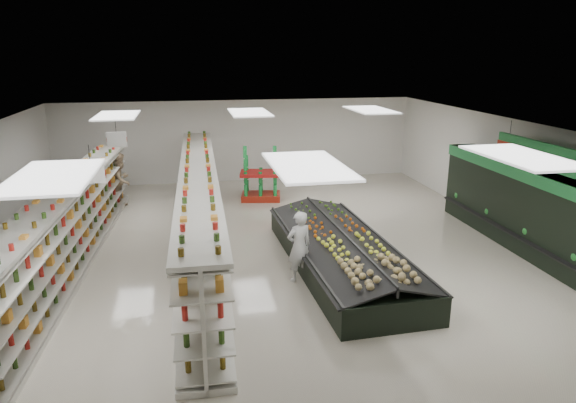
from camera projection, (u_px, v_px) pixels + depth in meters
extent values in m
plane|color=beige|center=(271.00, 253.00, 13.21)|extent=(16.00, 16.00, 0.00)
cube|color=white|center=(270.00, 129.00, 12.32)|extent=(14.00, 16.00, 0.02)
cube|color=white|center=(238.00, 141.00, 20.30)|extent=(14.00, 0.02, 3.20)
cube|color=white|center=(396.00, 397.00, 5.23)|extent=(14.00, 0.02, 3.20)
cube|color=white|center=(522.00, 180.00, 14.06)|extent=(0.02, 16.00, 3.20)
cube|color=black|center=(541.00, 215.00, 12.70)|extent=(0.80, 8.00, 2.20)
cube|color=#207938|center=(546.00, 178.00, 12.43)|extent=(0.85, 8.00, 0.30)
cube|color=black|center=(529.00, 237.00, 12.81)|extent=(0.55, 7.80, 0.15)
cube|color=silver|center=(537.00, 206.00, 12.60)|extent=(0.45, 7.70, 0.03)
cube|color=silver|center=(539.00, 194.00, 12.52)|extent=(0.45, 7.70, 0.03)
cube|color=white|center=(91.00, 173.00, 9.85)|extent=(0.50, 0.06, 0.40)
cube|color=#A92413|center=(91.00, 173.00, 9.85)|extent=(0.52, 0.02, 0.12)
cylinder|color=black|center=(90.00, 158.00, 9.77)|extent=(0.01, 0.01, 0.50)
cube|color=white|center=(117.00, 140.00, 13.62)|extent=(0.50, 0.06, 0.40)
cube|color=#A92413|center=(117.00, 140.00, 13.62)|extent=(0.52, 0.02, 0.12)
cylinder|color=black|center=(116.00, 128.00, 13.54)|extent=(0.01, 0.01, 0.50)
cube|color=#207938|center=(539.00, 154.00, 12.21)|extent=(0.10, 3.20, 0.60)
cube|color=#A92413|center=(537.00, 154.00, 12.20)|extent=(0.03, 3.20, 0.18)
cylinder|color=black|center=(511.00, 130.00, 13.23)|extent=(0.01, 0.01, 0.50)
cube|color=silver|center=(76.00, 261.00, 12.59)|extent=(1.43, 11.31, 0.11)
cube|color=silver|center=(71.00, 227.00, 12.34)|extent=(0.64, 11.27, 1.88)
cube|color=silver|center=(66.00, 188.00, 12.07)|extent=(1.43, 11.31, 0.08)
cube|color=silver|center=(66.00, 257.00, 12.53)|extent=(0.99, 11.19, 0.03)
cube|color=silver|center=(64.00, 241.00, 12.41)|extent=(0.99, 11.19, 0.03)
cube|color=silver|center=(62.00, 225.00, 12.30)|extent=(0.99, 11.19, 0.03)
cube|color=silver|center=(60.00, 209.00, 12.18)|extent=(0.99, 11.19, 0.03)
cube|color=silver|center=(57.00, 192.00, 12.07)|extent=(0.99, 11.19, 0.03)
cube|color=silver|center=(84.00, 256.00, 12.59)|extent=(0.99, 11.19, 0.03)
cube|color=silver|center=(82.00, 240.00, 12.47)|extent=(0.99, 11.19, 0.03)
cube|color=silver|center=(80.00, 224.00, 12.36)|extent=(0.99, 11.19, 0.03)
cube|color=silver|center=(79.00, 208.00, 12.24)|extent=(0.99, 11.19, 0.03)
cube|color=silver|center=(77.00, 192.00, 12.13)|extent=(0.99, 11.19, 0.03)
cube|color=silver|center=(202.00, 246.00, 13.51)|extent=(1.18, 12.36, 0.12)
cube|color=silver|center=(200.00, 211.00, 13.24)|extent=(0.32, 12.34, 2.06)
cube|color=silver|center=(198.00, 171.00, 12.94)|extent=(1.18, 12.36, 0.08)
cube|color=silver|center=(192.00, 243.00, 13.43)|extent=(0.71, 12.24, 0.03)
cube|color=silver|center=(191.00, 226.00, 13.31)|extent=(0.71, 12.24, 0.03)
cube|color=silver|center=(190.00, 210.00, 13.18)|extent=(0.71, 12.24, 0.03)
cube|color=silver|center=(189.00, 193.00, 13.06)|extent=(0.71, 12.24, 0.03)
cube|color=silver|center=(189.00, 176.00, 12.93)|extent=(0.71, 12.24, 0.03)
cube|color=silver|center=(210.00, 242.00, 13.51)|extent=(0.71, 12.24, 0.03)
cube|color=silver|center=(210.00, 225.00, 13.39)|extent=(0.71, 12.24, 0.03)
cube|color=silver|center=(209.00, 209.00, 13.26)|extent=(0.71, 12.24, 0.03)
cube|color=silver|center=(208.00, 192.00, 13.13)|extent=(0.71, 12.24, 0.03)
cube|color=silver|center=(207.00, 175.00, 13.01)|extent=(0.71, 12.24, 0.03)
cube|color=black|center=(341.00, 256.00, 12.24)|extent=(2.37, 6.33, 0.63)
cube|color=#262626|center=(300.00, 246.00, 11.92)|extent=(0.28, 6.25, 0.05)
cube|color=#262626|center=(383.00, 239.00, 12.38)|extent=(0.28, 6.25, 0.05)
cube|color=black|center=(319.00, 241.00, 12.00)|extent=(1.38, 6.21, 0.32)
cube|color=black|center=(364.00, 237.00, 12.25)|extent=(1.38, 6.21, 0.32)
cube|color=#262626|center=(342.00, 236.00, 12.10)|extent=(0.27, 6.16, 0.22)
cube|color=#A92413|center=(261.00, 196.00, 18.00)|extent=(1.47, 1.11, 0.22)
cube|color=red|center=(261.00, 173.00, 17.76)|extent=(1.54, 1.18, 0.11)
imported|color=white|center=(299.00, 247.00, 11.42)|extent=(0.69, 0.55, 1.64)
imported|color=tan|center=(121.00, 180.00, 16.89)|extent=(0.81, 1.03, 1.85)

